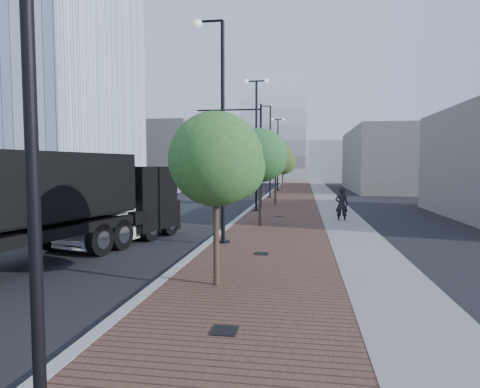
# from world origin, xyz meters

# --- Properties ---
(ground) EXTENTS (220.00, 220.00, 0.00)m
(ground) POSITION_xyz_m (0.00, 0.00, 0.00)
(ground) COLOR black
(sidewalk) EXTENTS (7.00, 140.00, 0.12)m
(sidewalk) POSITION_xyz_m (3.50, 40.00, 0.06)
(sidewalk) COLOR #4C2D23
(sidewalk) RESTS_ON ground
(concrete_strip) EXTENTS (2.40, 140.00, 0.13)m
(concrete_strip) POSITION_xyz_m (6.20, 40.00, 0.07)
(concrete_strip) COLOR slate
(concrete_strip) RESTS_ON ground
(curb) EXTENTS (0.30, 140.00, 0.14)m
(curb) POSITION_xyz_m (0.00, 40.00, 0.07)
(curb) COLOR gray
(curb) RESTS_ON ground
(west_sidewalk) EXTENTS (4.00, 140.00, 0.12)m
(west_sidewalk) POSITION_xyz_m (-13.00, 40.00, 0.06)
(west_sidewalk) COLOR slate
(west_sidewalk) RESTS_ON ground
(dump_truck) EXTENTS (5.73, 14.04, 3.75)m
(dump_truck) POSITION_xyz_m (-4.47, 8.02, 1.58)
(dump_truck) COLOR black
(dump_truck) RESTS_ON ground
(white_sedan) EXTENTS (2.77, 4.98, 1.56)m
(white_sedan) POSITION_xyz_m (-4.01, 9.32, 0.78)
(white_sedan) COLOR white
(white_sedan) RESTS_ON ground
(dark_car_mid) EXTENTS (2.24, 4.37, 1.18)m
(dark_car_mid) POSITION_xyz_m (-6.96, 43.39, 0.59)
(dark_car_mid) COLOR black
(dark_car_mid) RESTS_ON ground
(dark_car_far) EXTENTS (2.49, 4.63, 1.27)m
(dark_car_far) POSITION_xyz_m (-3.18, 35.57, 0.64)
(dark_car_far) COLOR black
(dark_car_far) RESTS_ON ground
(pedestrian) EXTENTS (0.76, 0.52, 2.02)m
(pedestrian) POSITION_xyz_m (6.09, 17.83, 1.01)
(pedestrian) COLOR black
(pedestrian) RESTS_ON ground
(streetlight_0) EXTENTS (1.72, 0.56, 9.28)m
(streetlight_0) POSITION_xyz_m (0.60, -2.00, 4.82)
(streetlight_0) COLOR black
(streetlight_0) RESTS_ON ground
(streetlight_1) EXTENTS (1.44, 0.56, 9.21)m
(streetlight_1) POSITION_xyz_m (0.49, 10.00, 4.34)
(streetlight_1) COLOR black
(streetlight_1) RESTS_ON ground
(streetlight_2) EXTENTS (1.72, 0.56, 9.28)m
(streetlight_2) POSITION_xyz_m (0.60, 22.00, 4.82)
(streetlight_2) COLOR black
(streetlight_2) RESTS_ON ground
(streetlight_3) EXTENTS (1.44, 0.56, 9.21)m
(streetlight_3) POSITION_xyz_m (0.49, 34.00, 4.34)
(streetlight_3) COLOR black
(streetlight_3) RESTS_ON ground
(streetlight_4) EXTENTS (1.72, 0.56, 9.28)m
(streetlight_4) POSITION_xyz_m (0.60, 46.00, 4.82)
(streetlight_4) COLOR black
(streetlight_4) RESTS_ON ground
(traffic_mast) EXTENTS (5.09, 0.20, 8.00)m
(traffic_mast) POSITION_xyz_m (-0.30, 25.00, 4.98)
(traffic_mast) COLOR black
(traffic_mast) RESTS_ON ground
(tree_0) EXTENTS (2.53, 2.50, 4.73)m
(tree_0) POSITION_xyz_m (1.65, 4.02, 3.47)
(tree_0) COLOR #382619
(tree_0) RESTS_ON ground
(tree_1) EXTENTS (2.85, 2.85, 5.28)m
(tree_1) POSITION_xyz_m (1.65, 15.02, 3.84)
(tree_1) COLOR #382619
(tree_1) RESTS_ON ground
(tree_2) EXTENTS (2.78, 2.78, 5.39)m
(tree_2) POSITION_xyz_m (1.65, 27.02, 3.99)
(tree_2) COLOR #382619
(tree_2) RESTS_ON ground
(tree_3) EXTENTS (2.79, 2.79, 5.10)m
(tree_3) POSITION_xyz_m (1.65, 39.02, 3.70)
(tree_3) COLOR #382619
(tree_3) RESTS_ON ground
(tower_podium) EXTENTS (19.00, 19.00, 3.00)m
(tower_podium) POSITION_xyz_m (-24.00, 32.00, 1.50)
(tower_podium) COLOR #605B56
(tower_podium) RESTS_ON ground
(convention_center) EXTENTS (50.00, 30.00, 50.00)m
(convention_center) POSITION_xyz_m (-2.00, 85.00, 6.00)
(convention_center) COLOR #A0A4A9
(convention_center) RESTS_ON ground
(commercial_block_nw) EXTENTS (14.00, 20.00, 10.00)m
(commercial_block_nw) POSITION_xyz_m (-20.00, 60.00, 5.00)
(commercial_block_nw) COLOR #64605A
(commercial_block_nw) RESTS_ON ground
(commercial_block_ne) EXTENTS (12.00, 22.00, 8.00)m
(commercial_block_ne) POSITION_xyz_m (16.00, 50.00, 4.00)
(commercial_block_ne) COLOR #615D57
(commercial_block_ne) RESTS_ON ground
(utility_cover_0) EXTENTS (0.50, 0.50, 0.02)m
(utility_cover_0) POSITION_xyz_m (2.40, 1.00, 0.13)
(utility_cover_0) COLOR black
(utility_cover_0) RESTS_ON sidewalk
(utility_cover_1) EXTENTS (0.50, 0.50, 0.02)m
(utility_cover_1) POSITION_xyz_m (2.40, 8.00, 0.13)
(utility_cover_1) COLOR black
(utility_cover_1) RESTS_ON sidewalk
(utility_cover_2) EXTENTS (0.50, 0.50, 0.02)m
(utility_cover_2) POSITION_xyz_m (2.40, 19.00, 0.13)
(utility_cover_2) COLOR black
(utility_cover_2) RESTS_ON sidewalk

